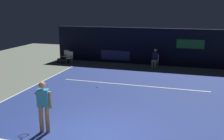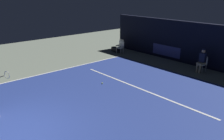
{
  "view_description": "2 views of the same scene",
  "coord_description": "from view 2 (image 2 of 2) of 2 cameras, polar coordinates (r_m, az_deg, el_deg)",
  "views": [
    {
      "loc": [
        2.64,
        -6.77,
        3.98
      ],
      "look_at": [
        -0.77,
        4.59,
        1.06
      ],
      "focal_mm": 40.73,
      "sensor_mm": 36.0,
      "label": 1
    },
    {
      "loc": [
        7.07,
        -2.09,
        4.4
      ],
      "look_at": [
        -1.08,
        5.01,
        0.83
      ],
      "focal_mm": 38.86,
      "sensor_mm": 36.0,
      "label": 2
    }
  ],
  "objects": [
    {
      "name": "court_surface",
      "position": [
        10.33,
        -0.14,
        -6.9
      ],
      "size": [
        9.95,
        10.06,
        0.01
      ],
      "primitive_type": "cube",
      "color": "navy",
      "rests_on": "ground"
    },
    {
      "name": "back_wall",
      "position": [
        15.35,
        20.52,
        5.44
      ],
      "size": [
        14.03,
        0.33,
        2.6
      ],
      "color": "black",
      "rests_on": "ground"
    },
    {
      "name": "line_service",
      "position": [
        11.46,
        6.54,
        -4.35
      ],
      "size": [
        7.76,
        0.1,
        0.01
      ],
      "primitive_type": "cube",
      "color": "white",
      "rests_on": "court_surface"
    },
    {
      "name": "tennis_ball",
      "position": [
        11.95,
        -2.32,
        -3.11
      ],
      "size": [
        0.07,
        0.07,
        0.07
      ],
      "primitive_type": "sphere",
      "color": "#CCE033",
      "rests_on": "court_surface"
    },
    {
      "name": "ground_plane",
      "position": [
        10.34,
        -0.14,
        -6.93
      ],
      "size": [
        28.77,
        28.77,
        0.0
      ],
      "primitive_type": "plane",
      "color": "gray"
    },
    {
      "name": "line_sideline_right",
      "position": [
        14.16,
        -13.31,
        -0.27
      ],
      "size": [
        0.1,
        10.06,
        0.01
      ],
      "primitive_type": "cube",
      "color": "white",
      "rests_on": "court_surface"
    },
    {
      "name": "courtside_chair_near",
      "position": [
        18.37,
        1.99,
        6.01
      ],
      "size": [
        0.44,
        0.42,
        0.88
      ],
      "color": "white",
      "rests_on": "ground"
    },
    {
      "name": "equipment_bag",
      "position": [
        18.2,
        0.85,
        4.8
      ],
      "size": [
        0.89,
        0.53,
        0.32
      ],
      "primitive_type": "cube",
      "rotation": [
        0.0,
        0.0,
        -0.27
      ],
      "color": "black",
      "rests_on": "ground"
    },
    {
      "name": "line_judge_on_chair",
      "position": [
        14.41,
        20.4,
        2.16
      ],
      "size": [
        0.48,
        0.56,
        1.32
      ],
      "color": "white",
      "rests_on": "ground"
    },
    {
      "name": "courtside_chair_far",
      "position": [
        17.67,
        2.04,
        5.52
      ],
      "size": [
        0.51,
        0.49,
        0.88
      ],
      "color": "white",
      "rests_on": "ground"
    }
  ]
}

